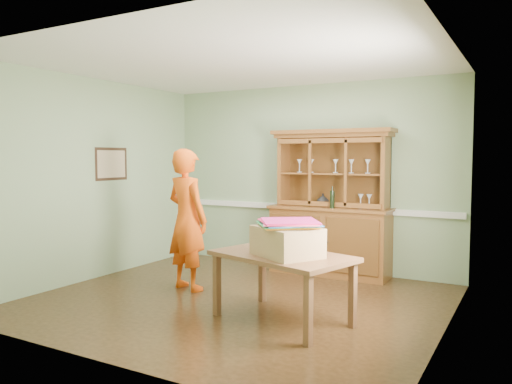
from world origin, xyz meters
The scene contains 14 objects.
floor centered at (0.00, 0.00, 0.00)m, with size 4.50×4.50×0.00m, color #4D3118.
ceiling centered at (0.00, 0.00, 2.70)m, with size 4.50×4.50×0.00m, color white.
wall_back centered at (0.00, 2.00, 1.35)m, with size 4.50×4.50×0.00m, color #8AA77D.
wall_left centered at (-2.25, 0.00, 1.35)m, with size 4.00×4.00×0.00m, color #8AA77D.
wall_right centered at (2.25, 0.00, 1.35)m, with size 4.00×4.00×0.00m, color #8AA77D.
wall_front centered at (0.00, -2.00, 1.35)m, with size 4.50×4.50×0.00m, color #8AA77D.
chair_rail centered at (0.00, 1.98, 0.90)m, with size 4.41×0.05×0.08m, color white.
framed_map centered at (-2.23, 0.30, 1.55)m, with size 0.03×0.60×0.46m.
window_panel centered at (2.23, -0.30, 1.50)m, with size 0.03×0.96×1.36m.
china_hutch centered at (0.46, 1.77, 0.71)m, with size 1.72×0.57×2.03m.
dining_table centered at (0.77, -0.39, 0.60)m, with size 1.54×1.16×0.68m.
cardboard_box centered at (0.86, -0.47, 0.83)m, with size 0.61×0.49×0.29m, color tan.
kite_stack centered at (0.87, -0.43, 1.00)m, with size 0.72×0.72×0.06m.
person centered at (-0.80, 0.14, 0.87)m, with size 0.64×0.42×1.75m, color #FF5A10.
Camera 1 is at (2.94, -4.80, 1.65)m, focal length 35.00 mm.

